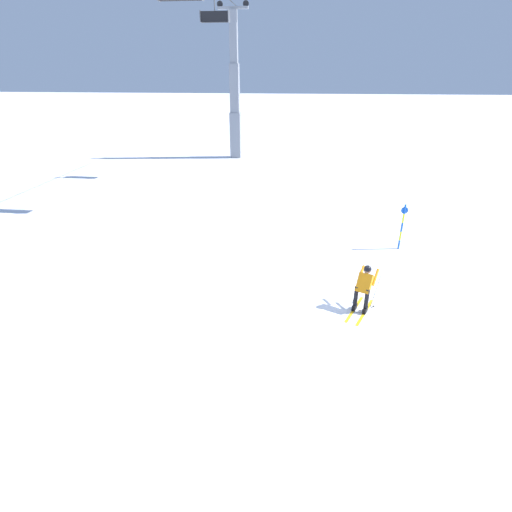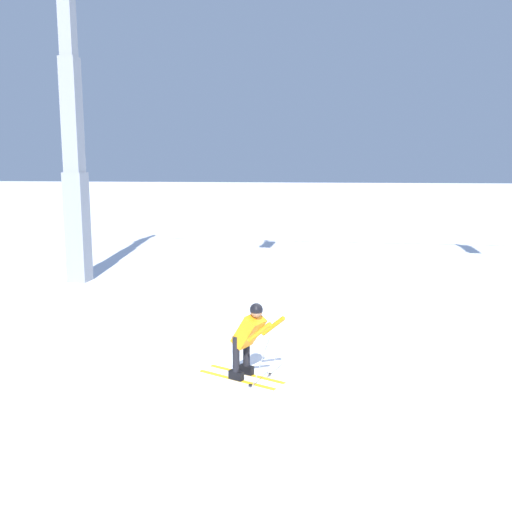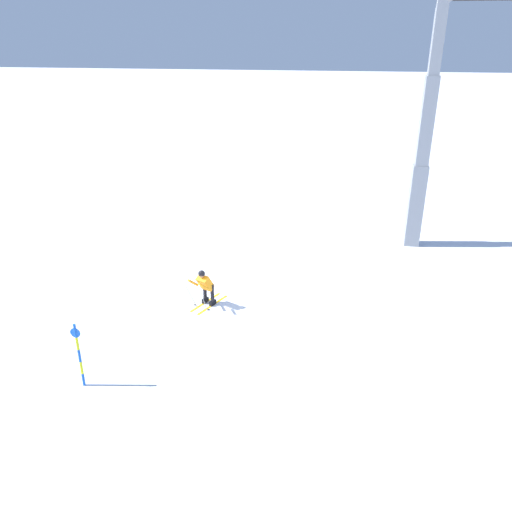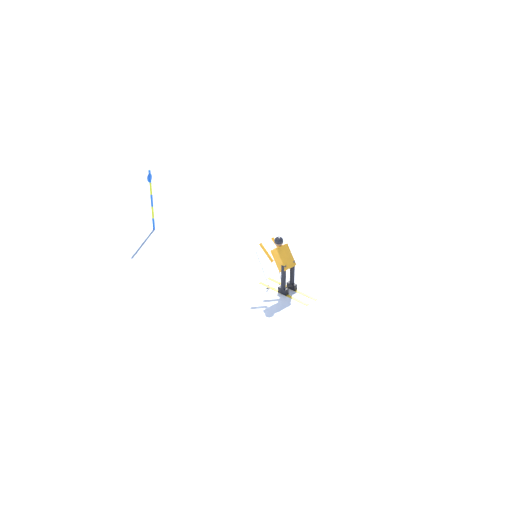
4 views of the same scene
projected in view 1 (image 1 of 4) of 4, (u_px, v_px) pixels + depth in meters
The scene contains 5 objects.
ground_plane at pixel (326, 292), 13.38m from camera, with size 260.00×260.00×0.00m, color white.
skier_carving_main at pixel (364, 285), 12.12m from camera, with size 1.75×1.19×1.60m.
lift_tower_far at pixel (235, 99), 32.30m from camera, with size 0.88×2.43×11.67m.
chairlift_seat_middle at pixel (215, 16), 23.94m from camera, with size 0.61×1.79×2.00m.
trail_marker_pole at pixel (402, 225), 16.21m from camera, with size 0.07×0.28×1.97m.
Camera 1 is at (-11.76, 1.08, 6.87)m, focal length 27.39 mm.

